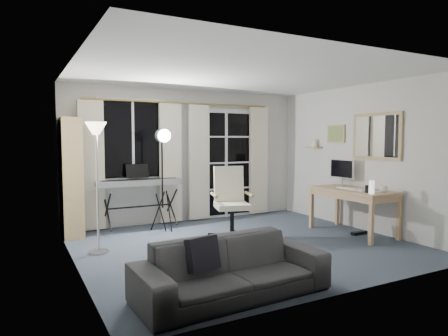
{
  "coord_description": "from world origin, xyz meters",
  "views": [
    {
      "loc": [
        -2.86,
        -4.81,
        1.51
      ],
      "look_at": [
        -0.13,
        0.35,
        1.08
      ],
      "focal_mm": 32.0,
      "sensor_mm": 36.0,
      "label": 1
    }
  ],
  "objects_px": {
    "keyboard_piano": "(139,183)",
    "desk": "(353,195)",
    "bookshelf": "(68,180)",
    "torchiere_lamp": "(96,148)",
    "studio_light": "(163,148)",
    "mug": "(383,188)",
    "sofa": "(232,259)",
    "monitor": "(342,170)",
    "office_chair": "(230,196)"
  },
  "relations": [
    {
      "from": "bookshelf",
      "to": "monitor",
      "type": "height_order",
      "value": "bookshelf"
    },
    {
      "from": "studio_light",
      "to": "sofa",
      "type": "xyz_separation_m",
      "value": [
        -0.32,
        -2.87,
        -1.0
      ]
    },
    {
      "from": "office_chair",
      "to": "mug",
      "type": "relative_size",
      "value": 9.32
    },
    {
      "from": "desk",
      "to": "mug",
      "type": "distance_m",
      "value": 0.53
    },
    {
      "from": "torchiere_lamp",
      "to": "keyboard_piano",
      "type": "distance_m",
      "value": 1.57
    },
    {
      "from": "torchiere_lamp",
      "to": "mug",
      "type": "relative_size",
      "value": 14.69
    },
    {
      "from": "studio_light",
      "to": "sofa",
      "type": "relative_size",
      "value": 0.9
    },
    {
      "from": "mug",
      "to": "torchiere_lamp",
      "type": "bearing_deg",
      "value": 161.82
    },
    {
      "from": "torchiere_lamp",
      "to": "desk",
      "type": "distance_m",
      "value": 3.94
    },
    {
      "from": "office_chair",
      "to": "mug",
      "type": "distance_m",
      "value": 2.28
    },
    {
      "from": "bookshelf",
      "to": "mug",
      "type": "height_order",
      "value": "bookshelf"
    },
    {
      "from": "bookshelf",
      "to": "monitor",
      "type": "relative_size",
      "value": 3.54
    },
    {
      "from": "mug",
      "to": "bookshelf",
      "type": "bearing_deg",
      "value": 148.53
    },
    {
      "from": "studio_light",
      "to": "monitor",
      "type": "height_order",
      "value": "studio_light"
    },
    {
      "from": "studio_light",
      "to": "desk",
      "type": "xyz_separation_m",
      "value": [
        2.61,
        -1.54,
        -0.74
      ]
    },
    {
      "from": "bookshelf",
      "to": "desk",
      "type": "distance_m",
      "value": 4.49
    },
    {
      "from": "sofa",
      "to": "studio_light",
      "type": "bearing_deg",
      "value": 81.18
    },
    {
      "from": "office_chair",
      "to": "sofa",
      "type": "bearing_deg",
      "value": -102.08
    },
    {
      "from": "torchiere_lamp",
      "to": "sofa",
      "type": "height_order",
      "value": "torchiere_lamp"
    },
    {
      "from": "keyboard_piano",
      "to": "office_chair",
      "type": "distance_m",
      "value": 1.63
    },
    {
      "from": "desk",
      "to": "monitor",
      "type": "distance_m",
      "value": 0.61
    },
    {
      "from": "office_chair",
      "to": "desk",
      "type": "distance_m",
      "value": 1.97
    },
    {
      "from": "sofa",
      "to": "mug",
      "type": "bearing_deg",
      "value": 12.87
    },
    {
      "from": "torchiere_lamp",
      "to": "studio_light",
      "type": "relative_size",
      "value": 1.01
    },
    {
      "from": "bookshelf",
      "to": "torchiere_lamp",
      "type": "xyz_separation_m",
      "value": [
        0.22,
        -1.24,
        0.52
      ]
    },
    {
      "from": "torchiere_lamp",
      "to": "studio_light",
      "type": "xyz_separation_m",
      "value": [
        1.17,
        0.76,
        -0.02
      ]
    },
    {
      "from": "torchiere_lamp",
      "to": "keyboard_piano",
      "type": "bearing_deg",
      "value": 52.16
    },
    {
      "from": "keyboard_piano",
      "to": "mug",
      "type": "xyz_separation_m",
      "value": [
        3.0,
        -2.41,
        0.01
      ]
    },
    {
      "from": "office_chair",
      "to": "desk",
      "type": "height_order",
      "value": "office_chair"
    },
    {
      "from": "office_chair",
      "to": "monitor",
      "type": "distance_m",
      "value": 2.09
    },
    {
      "from": "monitor",
      "to": "mug",
      "type": "distance_m",
      "value": 0.98
    },
    {
      "from": "studio_light",
      "to": "office_chair",
      "type": "distance_m",
      "value": 1.36
    },
    {
      "from": "desk",
      "to": "mug",
      "type": "relative_size",
      "value": 11.47
    },
    {
      "from": "desk",
      "to": "sofa",
      "type": "relative_size",
      "value": 0.71
    },
    {
      "from": "keyboard_piano",
      "to": "sofa",
      "type": "height_order",
      "value": "keyboard_piano"
    },
    {
      "from": "desk",
      "to": "torchiere_lamp",
      "type": "bearing_deg",
      "value": 167.5
    },
    {
      "from": "monitor",
      "to": "keyboard_piano",
      "type": "bearing_deg",
      "value": 153.79
    },
    {
      "from": "keyboard_piano",
      "to": "sofa",
      "type": "relative_size",
      "value": 0.74
    },
    {
      "from": "keyboard_piano",
      "to": "sofa",
      "type": "bearing_deg",
      "value": -89.86
    },
    {
      "from": "keyboard_piano",
      "to": "desk",
      "type": "bearing_deg",
      "value": -32.71
    },
    {
      "from": "sofa",
      "to": "keyboard_piano",
      "type": "bearing_deg",
      "value": 86.96
    },
    {
      "from": "torchiere_lamp",
      "to": "keyboard_piano",
      "type": "xyz_separation_m",
      "value": [
        0.88,
        1.14,
        -0.62
      ]
    },
    {
      "from": "torchiere_lamp",
      "to": "office_chair",
      "type": "distance_m",
      "value": 2.07
    },
    {
      "from": "bookshelf",
      "to": "studio_light",
      "type": "height_order",
      "value": "bookshelf"
    },
    {
      "from": "keyboard_piano",
      "to": "desk",
      "type": "distance_m",
      "value": 3.48
    },
    {
      "from": "mug",
      "to": "sofa",
      "type": "xyz_separation_m",
      "value": [
        -3.03,
        -0.83,
        -0.41
      ]
    },
    {
      "from": "keyboard_piano",
      "to": "monitor",
      "type": "relative_size",
      "value": 2.72
    },
    {
      "from": "studio_light",
      "to": "mug",
      "type": "bearing_deg",
      "value": -37.0
    },
    {
      "from": "bookshelf",
      "to": "mug",
      "type": "relative_size",
      "value": 15.57
    },
    {
      "from": "desk",
      "to": "monitor",
      "type": "xyz_separation_m",
      "value": [
        0.2,
        0.45,
        0.36
      ]
    }
  ]
}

